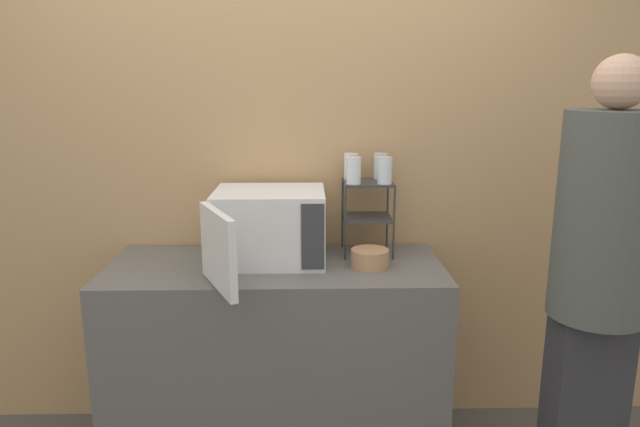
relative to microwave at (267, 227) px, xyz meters
The scene contains 10 objects.
wall_back 0.37m from the microwave, 83.51° to the left, with size 8.00×0.06×2.60m.
counter 0.62m from the microwave, 56.42° to the right, with size 1.46×0.61×0.91m.
microwave is the anchor object (origin of this frame).
dish_rack 0.47m from the microwave, 14.41° to the left, with size 0.23×0.22×0.34m.
glass_front_left 0.45m from the microwave, ahead, with size 0.06×0.06×0.12m.
glass_back_right 0.60m from the microwave, 19.69° to the left, with size 0.06×0.06×0.12m.
glass_front_right 0.57m from the microwave, ahead, with size 0.06×0.06×0.12m.
glass_back_left 0.48m from the microwave, 25.84° to the left, with size 0.06×0.06×0.12m.
bowl 0.47m from the microwave, 11.61° to the right, with size 0.16×0.16×0.08m.
person 1.33m from the microwave, 21.31° to the right, with size 0.34×0.34×1.78m.
Camera 1 is at (0.14, -2.07, 1.69)m, focal length 32.00 mm.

